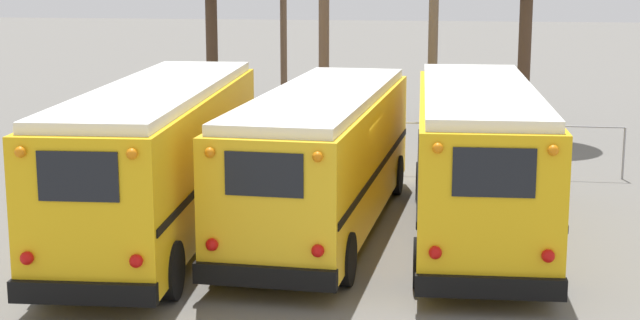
{
  "coord_description": "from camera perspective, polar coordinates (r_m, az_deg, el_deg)",
  "views": [
    {
      "loc": [
        2.87,
        -20.2,
        5.69
      ],
      "look_at": [
        0.0,
        -0.2,
        1.63
      ],
      "focal_mm": 55.0,
      "sensor_mm": 36.0,
      "label": 1
    }
  ],
  "objects": [
    {
      "name": "ground_plane",
      "position": [
        21.18,
        0.08,
        -4.22
      ],
      "size": [
        160.0,
        160.0,
        0.0
      ],
      "primitive_type": "plane",
      "color": "#66635E"
    },
    {
      "name": "fence_line",
      "position": [
        27.17,
        1.98,
        1.37
      ],
      "size": [
        14.6,
        0.06,
        1.42
      ],
      "color": "#939399",
      "rests_on": "ground"
    },
    {
      "name": "utility_pole",
      "position": [
        28.81,
        6.63,
        8.35
      ],
      "size": [
        1.8,
        0.28,
        8.1
      ],
      "color": "brown",
      "rests_on": "ground"
    },
    {
      "name": "school_bus_1",
      "position": [
        21.0,
        0.16,
        0.29
      ],
      "size": [
        3.06,
        10.14,
        3.03
      ],
      "color": "yellow",
      "rests_on": "ground"
    },
    {
      "name": "school_bus_0",
      "position": [
        20.66,
        -9.27,
        0.26
      ],
      "size": [
        2.98,
        10.55,
        3.24
      ],
      "color": "yellow",
      "rests_on": "ground"
    },
    {
      "name": "school_bus_2",
      "position": [
        20.58,
        9.12,
        0.15
      ],
      "size": [
        2.84,
        9.58,
        3.22
      ],
      "color": "yellow",
      "rests_on": "ground"
    }
  ]
}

